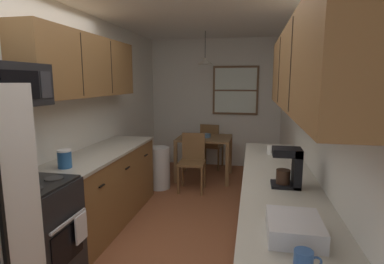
{
  "coord_description": "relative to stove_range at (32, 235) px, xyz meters",
  "views": [
    {
      "loc": [
        0.75,
        -2.54,
        1.72
      ],
      "look_at": [
        -0.03,
        1.4,
        1.05
      ],
      "focal_mm": 28.51,
      "sensor_mm": 36.0,
      "label": 1
    }
  ],
  "objects": [
    {
      "name": "ground_plane",
      "position": [
        0.99,
        1.51,
        -0.47
      ],
      "size": [
        12.0,
        12.0,
        0.0
      ],
      "primitive_type": "plane",
      "color": "brown"
    },
    {
      "name": "wall_left",
      "position": [
        -0.36,
        1.51,
        0.8
      ],
      "size": [
        0.1,
        9.0,
        2.55
      ],
      "primitive_type": "cube",
      "color": "white",
      "rests_on": "ground"
    },
    {
      "name": "wall_right",
      "position": [
        2.34,
        1.51,
        0.8
      ],
      "size": [
        0.1,
        9.0,
        2.55
      ],
      "primitive_type": "cube",
      "color": "white",
      "rests_on": "ground"
    },
    {
      "name": "wall_back",
      "position": [
        0.99,
        4.16,
        0.8
      ],
      "size": [
        4.4,
        0.1,
        2.55
      ],
      "primitive_type": "cube",
      "color": "white",
      "rests_on": "ground"
    },
    {
      "name": "ceiling_slab",
      "position": [
        0.99,
        1.51,
        2.12
      ],
      "size": [
        4.4,
        9.0,
        0.08
      ],
      "primitive_type": "cube",
      "color": "white"
    },
    {
      "name": "stove_range",
      "position": [
        0.0,
        0.0,
        0.0
      ],
      "size": [
        0.66,
        0.58,
        1.1
      ],
      "color": "black",
      "rests_on": "ground"
    },
    {
      "name": "microwave_over_range",
      "position": [
        -0.11,
        0.0,
        1.22
      ],
      "size": [
        0.39,
        0.62,
        0.34
      ],
      "color": "black"
    },
    {
      "name": "counter_left",
      "position": [
        -0.01,
        1.26,
        -0.02
      ],
      "size": [
        0.64,
        1.95,
        0.9
      ],
      "color": "brown",
      "rests_on": "ground"
    },
    {
      "name": "upper_cabinets_left",
      "position": [
        -0.15,
        1.21,
        1.42
      ],
      "size": [
        0.33,
        2.03,
        0.69
      ],
      "color": "brown"
    },
    {
      "name": "counter_right",
      "position": [
        1.99,
        0.53,
        -0.02
      ],
      "size": [
        0.64,
        3.05,
        0.9
      ],
      "color": "brown",
      "rests_on": "ground"
    },
    {
      "name": "upper_cabinets_right",
      "position": [
        2.13,
        0.48,
        1.35
      ],
      "size": [
        0.33,
        2.73,
        0.64
      ],
      "color": "brown"
    },
    {
      "name": "dining_table",
      "position": [
        0.93,
        3.2,
        0.16
      ],
      "size": [
        0.93,
        0.8,
        0.75
      ],
      "color": "brown",
      "rests_on": "ground"
    },
    {
      "name": "dining_chair_near",
      "position": [
        0.83,
        2.59,
        0.03
      ],
      "size": [
        0.42,
        0.42,
        0.9
      ],
      "color": "brown",
      "rests_on": "ground"
    },
    {
      "name": "dining_chair_far",
      "position": [
        0.96,
        3.81,
        0.03
      ],
      "size": [
        0.45,
        0.45,
        0.9
      ],
      "color": "brown",
      "rests_on": "ground"
    },
    {
      "name": "pendant_light",
      "position": [
        0.93,
        3.2,
        1.59
      ],
      "size": [
        0.26,
        0.26,
        0.54
      ],
      "color": "black"
    },
    {
      "name": "back_window",
      "position": [
        1.4,
        4.09,
        1.07
      ],
      "size": [
        0.89,
        0.05,
        0.95
      ],
      "color": "brown"
    },
    {
      "name": "trash_bin",
      "position": [
        0.29,
        2.54,
        -0.13
      ],
      "size": [
        0.35,
        0.35,
        0.68
      ],
      "primitive_type": "cylinder",
      "color": "silver",
      "rests_on": "ground"
    },
    {
      "name": "storage_canister",
      "position": [
        -0.01,
        0.51,
        0.52
      ],
      "size": [
        0.13,
        0.13,
        0.18
      ],
      "color": "#265999",
      "rests_on": "counter_left"
    },
    {
      "name": "dish_towel",
      "position": [
        0.35,
        0.15,
        0.03
      ],
      "size": [
        0.02,
        0.16,
        0.24
      ],
      "primitive_type": "cube",
      "color": "white"
    },
    {
      "name": "coffee_maker",
      "position": [
        2.05,
        0.38,
        0.59
      ],
      "size": [
        0.22,
        0.18,
        0.31
      ],
      "color": "black",
      "rests_on": "counter_right"
    },
    {
      "name": "mug_by_coffeemaker",
      "position": [
        1.96,
        1.47,
        0.48
      ],
      "size": [
        0.11,
        0.07,
        0.1
      ],
      "color": "white",
      "rests_on": "counter_right"
    },
    {
      "name": "mug_spare",
      "position": [
        1.98,
        -0.75,
        0.48
      ],
      "size": [
        0.12,
        0.08,
        0.1
      ],
      "color": "#335999",
      "rests_on": "counter_right"
    },
    {
      "name": "dish_rack",
      "position": [
        1.98,
        -0.43,
        0.48
      ],
      "size": [
        0.28,
        0.34,
        0.1
      ],
      "primitive_type": "cube",
      "color": "silver",
      "rests_on": "counter_right"
    },
    {
      "name": "table_serving_bowl",
      "position": [
        0.94,
        3.19,
        0.3
      ],
      "size": [
        0.21,
        0.21,
        0.06
      ],
      "primitive_type": "cylinder",
      "color": "#4C7299",
      "rests_on": "dining_table"
    }
  ]
}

